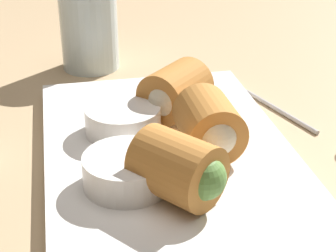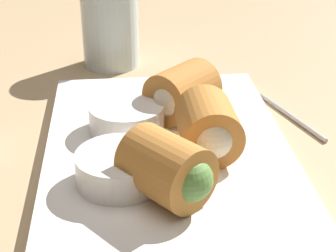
{
  "view_description": "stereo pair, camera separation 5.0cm",
  "coord_description": "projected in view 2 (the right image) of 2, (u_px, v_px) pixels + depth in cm",
  "views": [
    {
      "loc": [
        -43.59,
        10.19,
        30.09
      ],
      "look_at": [
        2.08,
        0.77,
        5.72
      ],
      "focal_mm": 60.0,
      "sensor_mm": 36.0,
      "label": 1
    },
    {
      "loc": [
        -44.34,
        5.25,
        30.09
      ],
      "look_at": [
        2.08,
        0.77,
        5.72
      ],
      "focal_mm": 60.0,
      "sensor_mm": 36.0,
      "label": 2
    }
  ],
  "objects": [
    {
      "name": "dipping_bowl_near",
      "position": [
        120.0,
        167.0,
        0.48
      ],
      "size": [
        7.54,
        7.54,
        2.75
      ],
      "color": "white",
      "rests_on": "serving_plate"
    },
    {
      "name": "serving_plate",
      "position": [
        168.0,
        153.0,
        0.54
      ],
      "size": [
        34.81,
        23.29,
        1.5
      ],
      "color": "white",
      "rests_on": "table_surface"
    },
    {
      "name": "roll_front_right",
      "position": [
        209.0,
        128.0,
        0.51
      ],
      "size": [
        7.49,
        5.63,
        5.55
      ],
      "color": "#B77533",
      "rests_on": "serving_plate"
    },
    {
      "name": "drinking_glass",
      "position": [
        110.0,
        27.0,
        0.74
      ],
      "size": [
        7.52,
        7.52,
        10.45
      ],
      "color": "silver",
      "rests_on": "table_surface"
    },
    {
      "name": "table_surface",
      "position": [
        178.0,
        180.0,
        0.53
      ],
      "size": [
        180.0,
        140.0,
        2.0
      ],
      "color": "tan",
      "rests_on": "ground"
    },
    {
      "name": "dipping_bowl_far",
      "position": [
        127.0,
        116.0,
        0.56
      ],
      "size": [
        7.54,
        7.54,
        2.75
      ],
      "color": "white",
      "rests_on": "serving_plate"
    },
    {
      "name": "roll_front_left",
      "position": [
        170.0,
        170.0,
        0.45
      ],
      "size": [
        8.53,
        8.38,
        5.55
      ],
      "color": "#B77533",
      "rests_on": "serving_plate"
    },
    {
      "name": "roll_back_left",
      "position": [
        180.0,
        93.0,
        0.58
      ],
      "size": [
        8.5,
        8.51,
        5.55
      ],
      "color": "#B77533",
      "rests_on": "serving_plate"
    }
  ]
}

